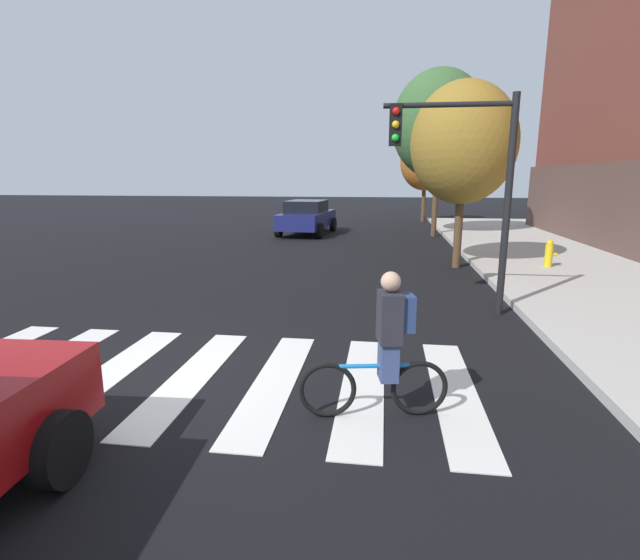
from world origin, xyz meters
The scene contains 9 objects.
ground_plane centered at (0.00, 0.00, 0.00)m, with size 120.00×120.00×0.00m, color black.
crosswalk_stripes centered at (0.25, 0.00, 0.01)m, with size 7.58×3.43×0.01m.
sedan_mid centered at (-0.87, 16.65, 0.83)m, with size 2.50×4.78×1.60m.
cyclist centered at (2.87, -0.72, 0.84)m, with size 1.69×0.41×1.69m.
traffic_light_near centered at (4.30, 3.74, 2.86)m, with size 2.47×0.28×4.20m.
fire_hydrant centered at (7.53, 8.44, 0.53)m, with size 0.33×0.22×0.78m.
street_tree_near centered at (5.00, 8.78, 3.63)m, with size 3.02×3.02×5.38m.
street_tree_mid centered at (5.07, 16.58, 4.95)m, with size 4.12×4.12×7.32m.
street_tree_far centered at (5.14, 24.13, 3.59)m, with size 2.99×2.99×5.32m.
Camera 1 is at (2.82, -5.76, 2.69)m, focal length 26.54 mm.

